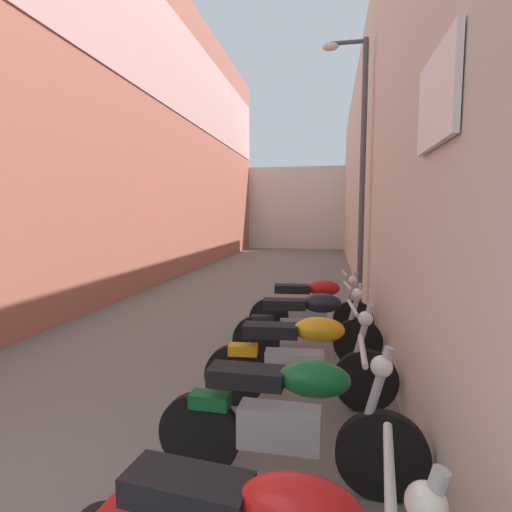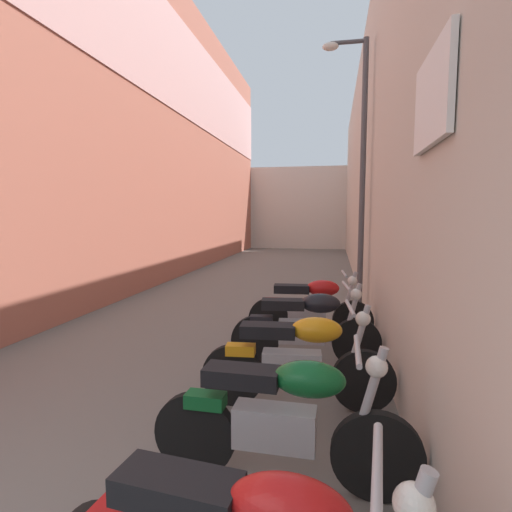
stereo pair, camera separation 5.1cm
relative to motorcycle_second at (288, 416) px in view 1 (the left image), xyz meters
name	(u,v)px [view 1 (the left image)]	position (x,y,z in m)	size (l,w,h in m)	color
ground_plane	(245,296)	(-1.64, 6.20, -0.50)	(37.92, 37.92, 0.00)	#66635E
building_left	(162,125)	(-4.41, 8.16, 3.84)	(0.45, 21.92, 8.58)	#B76651
building_right	(367,166)	(1.14, 8.19, 2.60)	(0.45, 21.92, 6.20)	beige
building_far_end	(297,208)	(-1.64, 20.16, 1.70)	(8.16, 2.00, 4.41)	beige
motorcycle_second	(288,416)	(0.00, 0.00, 0.00)	(1.85, 0.58, 1.04)	black
motorcycle_third	(301,358)	(0.00, 1.13, 0.00)	(1.85, 0.58, 1.04)	black
motorcycle_fourth	(308,325)	(0.00, 2.28, 0.00)	(1.85, 0.58, 1.04)	black
motorcycle_fifth	(312,306)	(0.00, 3.31, 0.00)	(1.85, 0.58, 1.04)	black
street_lamp	(358,159)	(0.70, 4.80, 2.33)	(0.79, 0.18, 4.86)	#47474C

